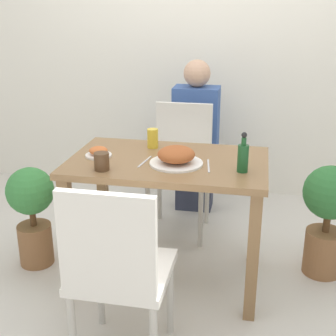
# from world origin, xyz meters

# --- Properties ---
(ground_plane) EXTENTS (16.00, 16.00, 0.00)m
(ground_plane) POSITION_xyz_m (0.00, 0.00, 0.00)
(ground_plane) COLOR beige
(wall_back) EXTENTS (8.00, 0.05, 2.60)m
(wall_back) POSITION_xyz_m (0.00, 1.47, 1.30)
(wall_back) COLOR white
(wall_back) RESTS_ON ground_plane
(dining_table) EXTENTS (1.09, 0.68, 0.75)m
(dining_table) POSITION_xyz_m (0.00, 0.00, 0.63)
(dining_table) COLOR olive
(dining_table) RESTS_ON ground_plane
(chair_near) EXTENTS (0.42, 0.42, 0.90)m
(chair_near) POSITION_xyz_m (-0.07, -0.74, 0.51)
(chair_near) COLOR silver
(chair_near) RESTS_ON ground_plane
(chair_far) EXTENTS (0.42, 0.42, 0.90)m
(chair_far) POSITION_xyz_m (-0.04, 0.67, 0.51)
(chair_far) COLOR silver
(chair_far) RESTS_ON ground_plane
(food_plate) EXTENTS (0.29, 0.29, 0.10)m
(food_plate) POSITION_xyz_m (0.06, -0.07, 0.80)
(food_plate) COLOR white
(food_plate) RESTS_ON dining_table
(side_plate) EXTENTS (0.15, 0.15, 0.06)m
(side_plate) POSITION_xyz_m (-0.39, -0.02, 0.78)
(side_plate) COLOR white
(side_plate) RESTS_ON dining_table
(drink_cup) EXTENTS (0.08, 0.08, 0.09)m
(drink_cup) POSITION_xyz_m (-0.30, -0.23, 0.80)
(drink_cup) COLOR #4C331E
(drink_cup) RESTS_ON dining_table
(juice_glass) EXTENTS (0.07, 0.07, 0.11)m
(juice_glass) POSITION_xyz_m (-0.13, 0.20, 0.81)
(juice_glass) COLOR gold
(juice_glass) RESTS_ON dining_table
(sauce_bottle) EXTENTS (0.06, 0.06, 0.21)m
(sauce_bottle) POSITION_xyz_m (0.41, -0.11, 0.83)
(sauce_bottle) COLOR #194C23
(sauce_bottle) RESTS_ON dining_table
(fork_utensil) EXTENTS (0.03, 0.19, 0.00)m
(fork_utensil) POSITION_xyz_m (-0.12, -0.07, 0.75)
(fork_utensil) COLOR silver
(fork_utensil) RESTS_ON dining_table
(spoon_utensil) EXTENTS (0.04, 0.20, 0.00)m
(spoon_utensil) POSITION_xyz_m (0.23, -0.07, 0.75)
(spoon_utensil) COLOR silver
(spoon_utensil) RESTS_ON dining_table
(potted_plant_left) EXTENTS (0.29, 0.29, 0.64)m
(potted_plant_left) POSITION_xyz_m (-0.85, 0.00, 0.38)
(potted_plant_left) COLOR brown
(potted_plant_left) RESTS_ON ground_plane
(potted_plant_right) EXTENTS (0.31, 0.31, 0.69)m
(potted_plant_right) POSITION_xyz_m (0.91, 0.24, 0.41)
(potted_plant_right) COLOR brown
(potted_plant_right) RESTS_ON ground_plane
(person_figure) EXTENTS (0.34, 0.22, 1.17)m
(person_figure) POSITION_xyz_m (0.01, 1.04, 0.58)
(person_figure) COLOR #2D3347
(person_figure) RESTS_ON ground_plane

